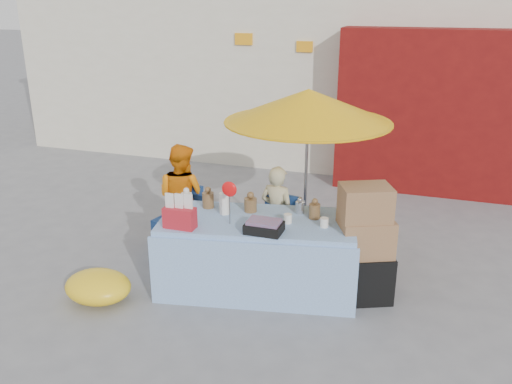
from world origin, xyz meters
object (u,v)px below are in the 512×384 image
(vendor_orange, at_px, (182,197))
(vendor_beige, at_px, (277,215))
(market_table, at_px, (257,253))
(chair_left, at_px, (179,232))
(umbrella, at_px, (308,107))
(box_stack, at_px, (364,248))
(chair_right, at_px, (274,246))

(vendor_orange, bearing_deg, vendor_beige, -166.94)
(market_table, distance_m, vendor_orange, 1.43)
(chair_left, bearing_deg, umbrella, 23.49)
(market_table, relative_size, box_stack, 1.79)
(chair_left, relative_size, umbrella, 0.41)
(vendor_orange, relative_size, box_stack, 1.08)
(chair_left, height_order, box_stack, box_stack)
(market_table, bearing_deg, vendor_orange, 139.80)
(chair_right, bearing_deg, vendor_beige, 104.57)
(market_table, height_order, vendor_beige, market_table)
(chair_right, relative_size, vendor_orange, 0.62)
(market_table, distance_m, vendor_beige, 0.71)
(vendor_beige, height_order, box_stack, box_stack)
(market_table, relative_size, vendor_beige, 1.87)
(chair_right, bearing_deg, vendor_orange, -173.07)
(market_table, bearing_deg, chair_left, 144.74)
(market_table, xyz_separation_m, umbrella, (0.33, 0.84, 1.47))
(chair_left, height_order, vendor_orange, vendor_orange)
(vendor_orange, height_order, umbrella, umbrella)
(vendor_beige, height_order, umbrella, umbrella)
(vendor_orange, xyz_separation_m, umbrella, (1.55, 0.15, 1.21))
(chair_right, height_order, box_stack, box_stack)
(chair_left, relative_size, chair_right, 1.00)
(chair_left, bearing_deg, market_table, -11.36)
(market_table, height_order, chair_left, market_table)
(chair_left, distance_m, umbrella, 2.27)
(chair_left, relative_size, vendor_orange, 0.62)
(chair_right, xyz_separation_m, vendor_beige, (-0.00, 0.13, 0.35))
(umbrella, xyz_separation_m, box_stack, (0.80, -0.69, -1.31))
(chair_right, bearing_deg, box_stack, -7.10)
(chair_left, distance_m, box_stack, 2.41)
(chair_left, bearing_deg, vendor_beige, 19.22)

